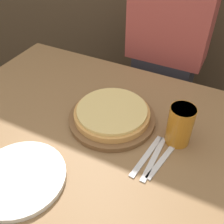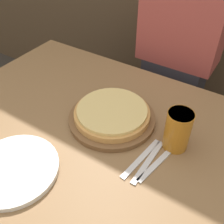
{
  "view_description": "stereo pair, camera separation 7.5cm",
  "coord_description": "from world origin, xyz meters",
  "px_view_note": "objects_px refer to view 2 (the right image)",
  "views": [
    {
      "loc": [
        0.38,
        -0.57,
        1.41
      ],
      "look_at": [
        0.06,
        0.07,
        0.78
      ],
      "focal_mm": 42.0,
      "sensor_mm": 36.0,
      "label": 1
    },
    {
      "loc": [
        0.44,
        -0.54,
        1.41
      ],
      "look_at": [
        0.06,
        0.07,
        0.78
      ],
      "focal_mm": 42.0,
      "sensor_mm": 36.0,
      "label": 2
    }
  ],
  "objects_px": {
    "dinner_knife": "(148,162)",
    "beer_glass": "(178,129)",
    "pizza_on_board": "(112,115)",
    "spoon": "(155,165)",
    "diner_person": "(174,72)",
    "dinner_plate": "(14,169)",
    "fork": "(141,158)"
  },
  "relations": [
    {
      "from": "spoon",
      "to": "diner_person",
      "type": "height_order",
      "value": "diner_person"
    },
    {
      "from": "pizza_on_board",
      "to": "dinner_knife",
      "type": "height_order",
      "value": "pizza_on_board"
    },
    {
      "from": "fork",
      "to": "spoon",
      "type": "xyz_separation_m",
      "value": [
        0.05,
        0.0,
        0.0
      ]
    },
    {
      "from": "pizza_on_board",
      "to": "spoon",
      "type": "relative_size",
      "value": 1.9
    },
    {
      "from": "spoon",
      "to": "dinner_plate",
      "type": "bearing_deg",
      "value": -144.79
    },
    {
      "from": "pizza_on_board",
      "to": "dinner_knife",
      "type": "distance_m",
      "value": 0.23
    },
    {
      "from": "pizza_on_board",
      "to": "dinner_plate",
      "type": "relative_size",
      "value": 1.17
    },
    {
      "from": "pizza_on_board",
      "to": "dinner_knife",
      "type": "relative_size",
      "value": 1.62
    },
    {
      "from": "dinner_plate",
      "to": "diner_person",
      "type": "height_order",
      "value": "diner_person"
    },
    {
      "from": "dinner_knife",
      "to": "diner_person",
      "type": "xyz_separation_m",
      "value": [
        -0.18,
        0.69,
        -0.1
      ]
    },
    {
      "from": "beer_glass",
      "to": "diner_person",
      "type": "relative_size",
      "value": 0.11
    },
    {
      "from": "dinner_knife",
      "to": "diner_person",
      "type": "bearing_deg",
      "value": 104.51
    },
    {
      "from": "diner_person",
      "to": "dinner_plate",
      "type": "bearing_deg",
      "value": -99.1
    },
    {
      "from": "pizza_on_board",
      "to": "diner_person",
      "type": "distance_m",
      "value": 0.6
    },
    {
      "from": "pizza_on_board",
      "to": "dinner_plate",
      "type": "xyz_separation_m",
      "value": [
        -0.13,
        -0.36,
        -0.02
      ]
    },
    {
      "from": "dinner_plate",
      "to": "spoon",
      "type": "height_order",
      "value": "dinner_plate"
    },
    {
      "from": "beer_glass",
      "to": "diner_person",
      "type": "xyz_separation_m",
      "value": [
        -0.22,
        0.58,
        -0.18
      ]
    },
    {
      "from": "dinner_knife",
      "to": "spoon",
      "type": "bearing_deg",
      "value": 0.0
    },
    {
      "from": "fork",
      "to": "dinner_knife",
      "type": "relative_size",
      "value": 1.0
    },
    {
      "from": "dinner_plate",
      "to": "pizza_on_board",
      "type": "bearing_deg",
      "value": 70.13
    },
    {
      "from": "dinner_knife",
      "to": "spoon",
      "type": "height_order",
      "value": "same"
    },
    {
      "from": "pizza_on_board",
      "to": "fork",
      "type": "height_order",
      "value": "pizza_on_board"
    },
    {
      "from": "spoon",
      "to": "diner_person",
      "type": "bearing_deg",
      "value": 106.43
    },
    {
      "from": "dinner_knife",
      "to": "spoon",
      "type": "distance_m",
      "value": 0.03
    },
    {
      "from": "beer_glass",
      "to": "diner_person",
      "type": "height_order",
      "value": "diner_person"
    },
    {
      "from": "beer_glass",
      "to": "spoon",
      "type": "xyz_separation_m",
      "value": [
        -0.02,
        -0.11,
        -0.08
      ]
    },
    {
      "from": "beer_glass",
      "to": "spoon",
      "type": "bearing_deg",
      "value": -98.66
    },
    {
      "from": "spoon",
      "to": "diner_person",
      "type": "relative_size",
      "value": 0.13
    },
    {
      "from": "pizza_on_board",
      "to": "dinner_knife",
      "type": "bearing_deg",
      "value": -27.26
    },
    {
      "from": "beer_glass",
      "to": "dinner_knife",
      "type": "distance_m",
      "value": 0.14
    },
    {
      "from": "dinner_knife",
      "to": "beer_glass",
      "type": "bearing_deg",
      "value": 69.48
    },
    {
      "from": "fork",
      "to": "dinner_knife",
      "type": "distance_m",
      "value": 0.02
    }
  ]
}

